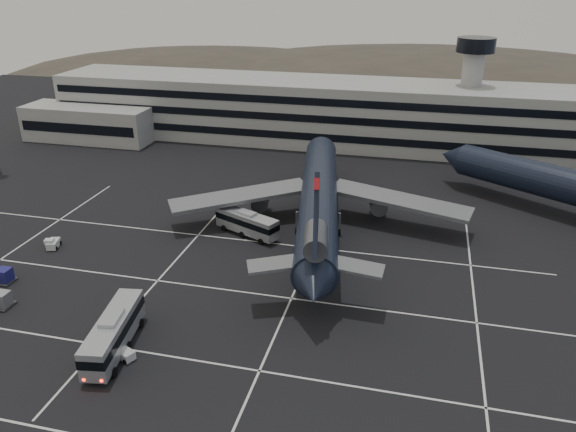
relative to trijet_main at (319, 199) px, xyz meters
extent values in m
plane|color=black|center=(-11.48, -24.03, -5.25)|extent=(260.00, 260.00, 0.00)
cube|color=silver|center=(-11.48, -34.03, -5.24)|extent=(90.00, 0.25, 0.01)
cube|color=silver|center=(-11.48, -20.03, -5.24)|extent=(90.00, 0.25, 0.01)
cube|color=silver|center=(-11.48, -6.03, -5.24)|extent=(90.00, 0.25, 0.01)
cube|color=silver|center=(-41.48, -18.03, -5.24)|extent=(0.25, 55.00, 0.01)
cube|color=silver|center=(-17.48, -18.03, -5.24)|extent=(0.25, 55.00, 0.01)
cube|color=silver|center=(0.52, -18.03, -5.24)|extent=(0.25, 55.00, 0.01)
cube|color=silver|center=(22.52, -18.03, -5.24)|extent=(0.25, 55.00, 0.01)
cube|color=gray|center=(-11.48, 47.97, 1.75)|extent=(120.00, 18.00, 14.00)
cube|color=black|center=(-11.48, 38.92, -1.75)|extent=(118.00, 0.20, 1.60)
cube|color=black|center=(-11.48, 38.92, 2.25)|extent=(118.00, 0.20, 1.60)
cube|color=black|center=(-11.48, 38.92, 5.95)|extent=(118.00, 0.20, 1.60)
cube|color=gray|center=(-61.48, 35.97, -1.25)|extent=(30.00, 10.00, 8.00)
cylinder|color=gray|center=(23.52, 49.97, 5.75)|extent=(4.40, 4.40, 22.00)
cylinder|color=black|center=(23.52, 49.97, 17.25)|extent=(8.00, 8.00, 3.00)
ellipsoid|color=#38332B|center=(-71.48, 145.97, -15.75)|extent=(196.00, 140.00, 32.00)
ellipsoid|color=#38332B|center=(18.52, 145.97, -18.75)|extent=(252.00, 180.00, 44.00)
cylinder|color=black|center=(-0.09, 0.50, -0.05)|extent=(13.68, 48.25, 5.60)
cone|color=black|center=(-4.54, 26.31, -0.05)|extent=(6.28, 5.39, 5.60)
cone|color=black|center=(4.42, -25.62, -0.05)|extent=(5.82, 5.78, 5.04)
cube|color=black|center=(3.82, -22.17, 7.35)|extent=(2.10, 9.42, 10.97)
cube|color=red|center=(4.08, -23.65, 11.55)|extent=(1.09, 3.28, 2.24)
cylinder|color=#595B60|center=(3.74, -21.68, 4.05)|extent=(3.68, 6.37, 2.70)
cube|color=slate|center=(-0.49, -21.90, 0.55)|extent=(8.16, 5.76, 0.87)
cube|color=slate|center=(7.79, -20.47, 0.55)|extent=(7.62, 3.49, 0.87)
cube|color=slate|center=(-12.74, 0.34, -0.85)|extent=(21.60, 16.26, 1.75)
cylinder|color=#595B60|center=(-10.30, 3.81, -2.55)|extent=(3.60, 5.88, 2.70)
cube|color=slate|center=(11.89, 4.59, -0.85)|extent=(22.67, 10.03, 1.75)
cylinder|color=#595B60|center=(8.43, 7.04, -2.55)|extent=(3.60, 5.88, 2.70)
cylinder|color=slate|center=(-2.70, 15.63, -3.05)|extent=(0.44, 0.44, 3.00)
cylinder|color=black|center=(-2.70, 15.63, -4.70)|extent=(0.68, 1.17, 1.10)
cylinder|color=slate|center=(-2.90, -2.02, -3.05)|extent=(0.44, 0.44, 3.00)
cylinder|color=black|center=(-2.90, -2.02, -4.70)|extent=(0.68, 1.17, 1.10)
cylinder|color=slate|center=(3.41, -0.93, -3.05)|extent=(0.44, 0.44, 3.00)
cylinder|color=black|center=(3.41, -0.93, -4.70)|extent=(0.68, 1.17, 1.10)
cone|color=black|center=(20.29, 26.55, -0.05)|extent=(6.82, 7.15, 5.60)
cube|color=#989BA0|center=(-15.39, -34.36, -2.99)|extent=(4.64, 12.38, 3.30)
cube|color=black|center=(-15.39, -34.36, -2.60)|extent=(4.71, 12.45, 1.04)
cube|color=#989BA0|center=(-15.39, -34.36, -1.15)|extent=(2.26, 3.54, 0.38)
cylinder|color=black|center=(-16.07, -38.76, -4.72)|extent=(0.52, 1.10, 1.06)
cylinder|color=black|center=(-13.36, -38.32, -4.72)|extent=(0.52, 1.10, 1.06)
cylinder|color=black|center=(-16.74, -34.58, -4.72)|extent=(0.52, 1.10, 1.06)
cylinder|color=black|center=(-14.03, -34.14, -4.72)|extent=(0.52, 1.10, 1.06)
cylinder|color=black|center=(-17.42, -30.40, -4.72)|extent=(0.52, 1.10, 1.06)
cylinder|color=black|center=(-14.70, -29.96, -4.72)|extent=(0.52, 1.10, 1.06)
cube|color=#FF0C05|center=(-15.29, -40.49, -4.26)|extent=(0.29, 0.13, 0.24)
cube|color=#FF0C05|center=(-13.55, -40.21, -4.26)|extent=(0.29, 0.13, 0.24)
cube|color=#989BA0|center=(-10.22, -4.12, -3.24)|extent=(10.82, 6.66, 2.94)
cube|color=black|center=(-10.22, -4.12, -2.89)|extent=(10.90, 6.74, 0.93)
cube|color=#989BA0|center=(-10.22, -4.12, -1.60)|extent=(3.32, 2.64, 0.34)
cylinder|color=black|center=(-7.29, -6.78, -4.78)|extent=(0.99, 0.67, 0.94)
cylinder|color=black|center=(-6.28, -4.55, -4.78)|extent=(0.99, 0.67, 0.94)
cylinder|color=black|center=(-10.72, -5.23, -4.78)|extent=(0.99, 0.67, 0.94)
cylinder|color=black|center=(-9.71, -3.00, -4.78)|extent=(0.99, 0.67, 0.94)
cylinder|color=black|center=(-14.16, -3.68, -4.78)|extent=(0.99, 0.67, 0.94)
cylinder|color=black|center=(-13.15, -1.45, -4.78)|extent=(0.99, 0.67, 0.94)
cube|color=silver|center=(-36.35, -14.99, -4.62)|extent=(2.03, 2.80, 1.03)
cube|color=silver|center=(-36.18, -15.54, -3.93)|extent=(1.50, 1.34, 0.57)
cylinder|color=black|center=(-36.69, -16.05, -4.93)|extent=(0.42, 0.69, 0.64)
cylinder|color=black|center=(-35.48, -15.69, -4.93)|extent=(0.42, 0.69, 0.64)
cylinder|color=black|center=(-37.21, -14.30, -4.93)|extent=(0.42, 0.69, 0.64)
cylinder|color=black|center=(-36.00, -13.94, -4.93)|extent=(0.42, 0.69, 0.64)
cube|color=silver|center=(-13.74, -35.42, -4.69)|extent=(2.56, 2.07, 0.92)
cube|color=silver|center=(-13.28, -35.64, -4.07)|extent=(1.31, 1.41, 0.51)
cylinder|color=black|center=(-13.24, -36.28, -4.96)|extent=(0.61, 0.45, 0.57)
cylinder|color=black|center=(-12.76, -35.26, -4.96)|extent=(0.61, 0.45, 0.57)
cylinder|color=black|center=(-14.72, -35.58, -4.96)|extent=(0.61, 0.45, 0.57)
cylinder|color=black|center=(-14.24, -34.56, -4.96)|extent=(0.61, 0.45, 0.57)
cube|color=#2D2D30|center=(-32.79, -30.07, -5.08)|extent=(2.75, 2.93, 0.19)
cylinder|color=black|center=(-32.79, -30.07, -5.14)|extent=(0.11, 0.21, 0.21)
cube|color=gray|center=(-32.79, -30.07, -4.14)|extent=(2.15, 2.15, 1.70)
cube|color=#2D2D30|center=(-36.46, -25.10, -5.08)|extent=(2.75, 2.93, 0.19)
cylinder|color=black|center=(-36.46, -25.10, -5.14)|extent=(0.11, 0.21, 0.21)
cube|color=navy|center=(-36.46, -25.10, -4.14)|extent=(2.15, 2.15, 1.70)
camera|label=1|loc=(14.19, -77.61, 32.43)|focal=35.00mm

